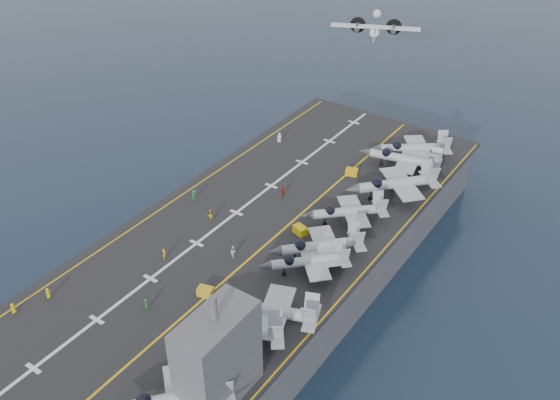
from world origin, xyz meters
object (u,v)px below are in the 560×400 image
Objects in this scene: fighter_jet_0 at (175,398)px; island_superstructure at (217,348)px; transport_plane at (375,32)px; tow_cart_a at (206,292)px.

island_superstructure is at bearing 64.87° from fighter_jet_0.
island_superstructure is at bearing -72.94° from transport_plane.
fighter_jet_0 is at bearing -59.34° from tow_cart_a.
fighter_jet_0 is 19.59m from tow_cart_a.
tow_cart_a is at bearing 120.66° from fighter_jet_0.
island_superstructure reaches higher than transport_plane.
fighter_jet_0 is (-2.31, -4.92, -4.89)m from island_superstructure.
fighter_jet_0 is at bearing -75.06° from transport_plane.
tow_cart_a is 0.10× the size of transport_plane.
transport_plane is at bearing 101.15° from tow_cart_a.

